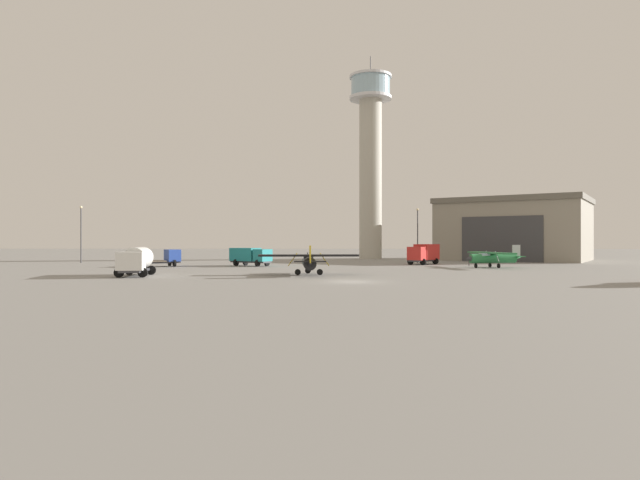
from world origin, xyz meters
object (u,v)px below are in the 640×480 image
Objects in this scene: light_post_west at (81,229)px; control_tower at (370,150)px; truck_box_teal at (250,256)px; airplane_black at (309,261)px; truck_flatbed_blue at (164,258)px; truck_fuel_tanker_white at (136,260)px; airplane_green at (493,257)px; light_post_north at (418,230)px; truck_box_red at (424,253)px.

control_tower is at bearing 23.32° from light_post_west.
truck_box_teal is at bearing -18.36° from light_post_west.
airplane_black is 1.15× the size of light_post_west.
control_tower reaches higher than truck_flatbed_blue.
truck_fuel_tanker_white is at bearing -115.44° from truck_flatbed_blue.
airplane_green is at bearing 25.17° from truck_box_teal.
control_tower reaches higher than truck_fuel_tanker_white.
light_post_north is at bearing -14.47° from truck_flatbed_blue.
truck_box_red is 0.67× the size of light_post_west.
light_post_north is at bearing 57.41° from truck_box_teal.
truck_box_red is (38.63, 8.33, 0.57)m from truck_flatbed_blue.
airplane_black is at bearing 88.37° from truck_fuel_tanker_white.
truck_fuel_tanker_white is 49.77m from light_post_north.
control_tower is at bearing 144.34° from truck_fuel_tanker_white.
airplane_black is 22.83m from truck_box_teal.
light_post_north is at bearing -31.98° from airplane_black.
control_tower is 42.67m from truck_box_teal.
light_post_north reaches higher than truck_flatbed_blue.
truck_box_red is (16.84, 26.54, 0.26)m from airplane_black.
truck_box_red is at bearing -90.05° from light_post_north.
light_post_west is (-18.03, 12.47, 4.44)m from truck_flatbed_blue.
light_post_west is (-49.95, -21.53, -16.72)m from control_tower.
truck_box_teal is at bearing -122.15° from control_tower.
control_tower is at bearing 109.35° from light_post_north.
airplane_green is 34.66m from truck_box_teal.
truck_box_red reaches higher than truck_box_teal.
light_post_north is (16.84, 33.09, 3.95)m from airplane_black.
control_tower reaches higher than airplane_green.
light_post_west is at bearing -177.56° from light_post_north.
light_post_north is (0.01, 6.55, 3.70)m from truck_box_red.
control_tower is 51.21m from truck_flatbed_blue.
truck_flatbed_blue is 12.36m from truck_box_teal.
airplane_black is (-10.13, -52.20, -20.85)m from control_tower.
truck_box_red is 0.96× the size of truck_box_teal.
light_post_west reaches higher than truck_box_teal.
truck_box_red is 0.69× the size of light_post_north.
airplane_green is 1.15× the size of light_post_north.
truck_box_red is (-7.87, 10.18, 0.30)m from airplane_green.
light_post_west reaches higher than truck_fuel_tanker_white.
control_tower reaches higher than light_post_west.
light_post_north is (6.71, -19.12, -16.89)m from control_tower.
airplane_black reaches higher than truck_flatbed_blue.
control_tower is 4.50× the size of light_post_north.
truck_flatbed_blue is 0.71× the size of light_post_north.
truck_flatbed_blue is (-31.92, -34.00, -21.16)m from control_tower.
control_tower is 6.31× the size of truck_flatbed_blue.
truck_box_teal is at bearing -154.93° from light_post_north.
light_post_west is at bearing 109.80° from truck_flatbed_blue.
airplane_black is 1.65× the size of truck_box_teal.
truck_fuel_tanker_white is at bearing 91.47° from airplane_black.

